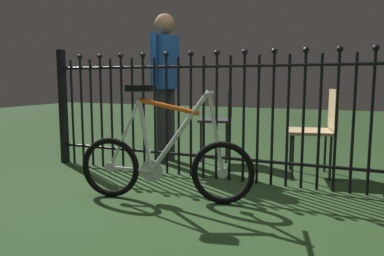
{
  "coord_description": "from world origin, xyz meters",
  "views": [
    {
      "loc": [
        1.08,
        -2.6,
        0.94
      ],
      "look_at": [
        -0.11,
        0.21,
        0.55
      ],
      "focal_mm": 34.51,
      "sensor_mm": 36.0,
      "label": 1
    }
  ],
  "objects_px": {
    "chair_charcoal": "(221,116)",
    "bicycle": "(164,162)",
    "chair_tan": "(320,124)",
    "person_visitor": "(165,74)"
  },
  "relations": [
    {
      "from": "chair_charcoal",
      "to": "bicycle",
      "type": "bearing_deg",
      "value": -87.57
    },
    {
      "from": "bicycle",
      "to": "person_visitor",
      "type": "height_order",
      "value": "person_visitor"
    },
    {
      "from": "chair_charcoal",
      "to": "person_visitor",
      "type": "xyz_separation_m",
      "value": [
        -0.57,
        -0.31,
        0.48
      ]
    },
    {
      "from": "bicycle",
      "to": "person_visitor",
      "type": "bearing_deg",
      "value": 116.61
    },
    {
      "from": "bicycle",
      "to": "person_visitor",
      "type": "xyz_separation_m",
      "value": [
        -0.64,
        1.27,
        0.7
      ]
    },
    {
      "from": "chair_tan",
      "to": "bicycle",
      "type": "bearing_deg",
      "value": -129.31
    },
    {
      "from": "bicycle",
      "to": "chair_charcoal",
      "type": "xyz_separation_m",
      "value": [
        -0.07,
        1.59,
        0.22
      ]
    },
    {
      "from": "chair_charcoal",
      "to": "person_visitor",
      "type": "bearing_deg",
      "value": -151.13
    },
    {
      "from": "bicycle",
      "to": "person_visitor",
      "type": "distance_m",
      "value": 1.59
    },
    {
      "from": "bicycle",
      "to": "chair_charcoal",
      "type": "height_order",
      "value": "bicycle"
    }
  ]
}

